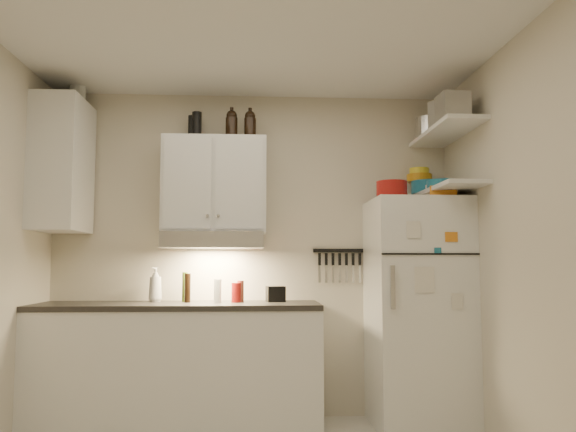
{
  "coord_description": "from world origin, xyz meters",
  "views": [
    {
      "loc": [
        0.02,
        -3.06,
        1.2
      ],
      "look_at": [
        0.25,
        0.9,
        1.55
      ],
      "focal_mm": 35.0,
      "sensor_mm": 36.0,
      "label": 1
    }
  ],
  "objects": [
    {
      "name": "clear_bottle",
      "position": [
        -0.26,
        1.23,
        1.01
      ],
      "size": [
        0.06,
        0.06,
        0.17
      ],
      "primitive_type": "cylinder",
      "rotation": [
        0.0,
        0.0,
        0.03
      ],
      "color": "silver",
      "rests_on": "countertop"
    },
    {
      "name": "side_cabinet",
      "position": [
        -1.44,
        1.2,
        1.95
      ],
      "size": [
        0.33,
        0.55,
        1.0
      ],
      "primitive_type": "cube",
      "color": "white",
      "rests_on": "left_wall"
    },
    {
      "name": "bowl_orange",
      "position": [
        1.35,
        1.39,
        1.91
      ],
      "size": [
        0.2,
        0.2,
        0.06
      ],
      "primitive_type": "cylinder",
      "color": "#C18112",
      "rests_on": "bowl_teal"
    },
    {
      "name": "back_wall",
      "position": [
        0.0,
        1.51,
        1.3
      ],
      "size": [
        3.2,
        0.02,
        2.6
      ],
      "primitive_type": "cube",
      "color": "beige",
      "rests_on": "ground"
    },
    {
      "name": "book_stack",
      "position": [
        1.41,
        1.01,
        1.74
      ],
      "size": [
        0.25,
        0.28,
        0.08
      ],
      "primitive_type": "cube",
      "rotation": [
        0.0,
        0.0,
        -0.3
      ],
      "color": "orange",
      "rests_on": "fridge"
    },
    {
      "name": "thermos_b",
      "position": [
        -0.49,
        1.39,
        2.3
      ],
      "size": [
        0.07,
        0.07,
        0.2
      ],
      "primitive_type": "cylinder",
      "rotation": [
        0.0,
        0.0,
        -0.06
      ],
      "color": "black",
      "rests_on": "upper_cabinet"
    },
    {
      "name": "caddy",
      "position": [
        0.18,
        1.3,
        0.98
      ],
      "size": [
        0.15,
        0.12,
        0.12
      ],
      "primitive_type": "cube",
      "rotation": [
        0.0,
        0.0,
        0.19
      ],
      "color": "black",
      "rests_on": "countertop"
    },
    {
      "name": "ceiling",
      "position": [
        0.0,
        0.0,
        2.61
      ],
      "size": [
        3.2,
        3.0,
        0.02
      ],
      "primitive_type": "cube",
      "color": "silver",
      "rests_on": "ground"
    },
    {
      "name": "vinegar_bottle",
      "position": [
        -0.49,
        1.26,
        1.03
      ],
      "size": [
        0.06,
        0.06,
        0.22
      ],
      "primitive_type": "cylinder",
      "rotation": [
        0.0,
        0.0,
        0.41
      ],
      "color": "black",
      "rests_on": "countertop"
    },
    {
      "name": "dutch_oven",
      "position": [
        1.05,
        1.11,
        1.77
      ],
      "size": [
        0.23,
        0.23,
        0.14
      ],
      "primitive_type": "cylinder",
      "rotation": [
        0.0,
        0.0,
        -0.01
      ],
      "color": "maroon",
      "rests_on": "fridge"
    },
    {
      "name": "spice_jar",
      "position": [
        1.34,
        1.1,
        1.75
      ],
      "size": [
        0.07,
        0.07,
        0.11
      ],
      "primitive_type": "cylinder",
      "rotation": [
        0.0,
        0.0,
        -0.04
      ],
      "color": "silver",
      "rests_on": "fridge"
    },
    {
      "name": "base_cabinet",
      "position": [
        -0.55,
        1.2,
        0.44
      ],
      "size": [
        2.1,
        0.6,
        0.88
      ],
      "primitive_type": "cube",
      "color": "white",
      "rests_on": "floor"
    },
    {
      "name": "tin_a",
      "position": [
        1.45,
        0.97,
        2.32
      ],
      "size": [
        0.27,
        0.26,
        0.21
      ],
      "primitive_type": "cube",
      "rotation": [
        0.0,
        0.0,
        0.44
      ],
      "color": "#AAAAAD",
      "rests_on": "shelf_hi"
    },
    {
      "name": "growler_a",
      "position": [
        -0.17,
        1.28,
        2.31
      ],
      "size": [
        0.1,
        0.1,
        0.22
      ],
      "primitive_type": null,
      "rotation": [
        0.0,
        0.0,
        0.05
      ],
      "color": "black",
      "rests_on": "upper_cabinet"
    },
    {
      "name": "knife_strip",
      "position": [
        0.7,
        1.49,
        1.32
      ],
      "size": [
        0.42,
        0.02,
        0.03
      ],
      "primitive_type": "cube",
      "color": "black",
      "rests_on": "back_wall"
    },
    {
      "name": "countertop",
      "position": [
        -0.55,
        1.2,
        0.9
      ],
      "size": [
        2.1,
        0.62,
        0.04
      ],
      "primitive_type": "cube",
      "color": "#2B2825",
      "rests_on": "base_cabinet"
    },
    {
      "name": "upper_cabinet",
      "position": [
        -0.3,
        1.33,
        1.83
      ],
      "size": [
        0.8,
        0.33,
        0.75
      ],
      "primitive_type": "cube",
      "color": "white",
      "rests_on": "back_wall"
    },
    {
      "name": "shelf_lo",
      "position": [
        1.45,
        1.02,
        1.76
      ],
      "size": [
        0.3,
        0.95,
        0.03
      ],
      "primitive_type": "cube",
      "color": "white",
      "rests_on": "right_wall"
    },
    {
      "name": "range_hood",
      "position": [
        -0.3,
        1.27,
        1.39
      ],
      "size": [
        0.76,
        0.46,
        0.12
      ],
      "primitive_type": "cube",
      "color": "silver",
      "rests_on": "back_wall"
    },
    {
      "name": "fridge",
      "position": [
        1.25,
        1.16,
        0.85
      ],
      "size": [
        0.7,
        0.68,
        1.7
      ],
      "primitive_type": "cube",
      "color": "white",
      "rests_on": "floor"
    },
    {
      "name": "oil_bottle",
      "position": [
        -0.52,
        1.34,
        1.03
      ],
      "size": [
        0.05,
        0.05,
        0.23
      ],
      "primitive_type": "cylinder",
      "rotation": [
        0.0,
        0.0,
        0.13
      ],
      "color": "#4E6C1B",
      "rests_on": "countertop"
    },
    {
      "name": "side_jar",
      "position": [
        -1.38,
        1.33,
        2.53
      ],
      "size": [
        0.16,
        0.16,
        0.17
      ],
      "primitive_type": "cylinder",
      "rotation": [
        0.0,
        0.0,
        0.31
      ],
      "color": "silver",
      "rests_on": "side_cabinet"
    },
    {
      "name": "red_jar",
      "position": [
        -0.12,
        1.25,
        0.99
      ],
      "size": [
        0.08,
        0.08,
        0.15
      ],
      "primitive_type": "cylinder",
      "rotation": [
        0.0,
        0.0,
        -0.06
      ],
      "color": "maroon",
      "rests_on": "countertop"
    },
    {
      "name": "bowl_teal",
      "position": [
        1.4,
        1.34,
        1.83
      ],
      "size": [
        0.25,
        0.25,
        0.1
      ],
      "primitive_type": "cylinder",
      "color": "#176282",
      "rests_on": "shelf_lo"
    },
    {
      "name": "plates",
      "position": [
        1.41,
        1.01,
        1.8
      ],
      "size": [
        0.29,
        0.29,
        0.06
      ],
      "primitive_type": "cylinder",
      "rotation": [
        0.0,
        0.0,
        -0.33
      ],
      "color": "#176282",
      "rests_on": "shelf_lo"
    },
    {
      "name": "growler_b",
      "position": [
        -0.03,
        1.29,
        2.31
      ],
      "size": [
        0.12,
        0.12,
        0.22
      ],
      "primitive_type": null,
      "rotation": [
        0.0,
        0.0,
        -0.29
      ],
      "color": "black",
      "rests_on": "upper_cabinet"
    },
    {
      "name": "bowl_yellow",
      "position": [
        1.35,
        1.39,
        1.96
      ],
      "size": [
        0.16,
        0.16,
        0.05
      ],
      "primitive_type": "cylinder",
      "color": "gold",
      "rests_on": "bowl_orange"
    },
    {
      "name": "stock_pot",
      "position": [
        1.43,
        1.32,
        2.3
      ],
      "size": [
        0.27,
        0.27,
        0.17
      ],
      "primitive_type": "cylinder",
      "rotation": [
        0.0,
        0.0,
        0.15
      ],
      "color": "silver",
      "rests_on": "shelf_hi"
    },
    {
      "name": "right_wall",
      "position": [
        1.61,
        0.0,
        1.3
      ],
      "size": [
        0.02,
        3.0,
        2.6
      ],
      "primitive_type": "cube",
      "color": "beige",
      "rests_on": "ground"
    },
    {
      "name": "thermos_a",
      "position": [
        -0.45,
        1.37,
        2.31
      ],
      "size": [
        0.1,
        0.1,
        0.22
      ],
      "primitive_type": "cylinder",
      "rotation": [
        0.0,
        0.0,
        -0.36
      ],
      "color": "black",
      "rests_on": "upper_cabinet"
    },
    {
      "name": "shelf_hi",
      "position": [
        1.45,
        1.02,
        2.2
      ],
      "size": [
        0.3,
        0.95,
        0.03
      ],
      "primitive_type": "cube",
      "color": "white",
      "rests_on": "right_wall"
    },
    {
      "name": "pepper_mill",
      "position": [
        -0.09,
        1.26,
        1.0
      ],
      "size": [
        0.06,
        0.06,
        0.16
      ],
      "primitive_type": "cylinder",
      "rotation": [
        0.0,
        0.0,
        -0.1
      ],
      "color": "maroon",
      "rests_on": "countertop"
    },
    {
      "name": "soap_bottle",
      "position": [
        -0.75,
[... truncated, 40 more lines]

